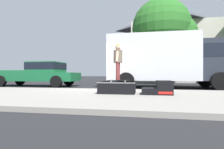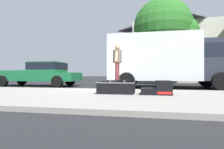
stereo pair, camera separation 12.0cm
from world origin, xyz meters
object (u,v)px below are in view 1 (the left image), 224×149
(kicker_ramp, at_px, (160,89))
(street_tree_main, at_px, (165,30))
(skater_kid, at_px, (118,59))
(skateboard, at_px, (118,80))
(pickup_truck_green, at_px, (39,73))
(skate_box, at_px, (117,87))
(box_truck, at_px, (169,59))

(kicker_ramp, relative_size, street_tree_main, 0.14)
(kicker_ramp, height_order, street_tree_main, street_tree_main)
(skater_kid, bearing_deg, skateboard, 180.00)
(pickup_truck_green, bearing_deg, skate_box, -38.43)
(skateboard, xyz_separation_m, box_truck, (2.29, 4.67, 1.12))
(skater_kid, distance_m, box_truck, 5.21)
(kicker_ramp, relative_size, box_truck, 0.14)
(skater_kid, bearing_deg, pickup_truck_green, 141.74)
(kicker_ramp, distance_m, street_tree_main, 10.43)
(skate_box, relative_size, skateboard, 1.60)
(skateboard, bearing_deg, street_tree_main, 75.06)
(skater_kid, bearing_deg, box_truck, 63.90)
(skateboard, height_order, skater_kid, skater_kid)
(kicker_ramp, xyz_separation_m, pickup_truck_green, (-7.56, 4.84, 0.58))
(box_truck, relative_size, pickup_truck_green, 1.21)
(skateboard, xyz_separation_m, skater_kid, (0.00, 0.00, 0.77))
(pickup_truck_green, bearing_deg, kicker_ramp, -32.64)
(skate_box, relative_size, skater_kid, 0.99)
(kicker_ramp, relative_size, pickup_truck_green, 0.18)
(kicker_ramp, xyz_separation_m, street_tree_main, (1.09, 9.47, 4.22))
(skateboard, xyz_separation_m, street_tree_main, (2.53, 9.46, 3.95))
(kicker_ramp, bearing_deg, skate_box, 179.98)
(box_truck, bearing_deg, street_tree_main, 87.17)
(skate_box, distance_m, skater_kid, 1.02)
(skateboard, height_order, street_tree_main, street_tree_main)
(skater_kid, bearing_deg, skate_box, -159.72)
(box_truck, xyz_separation_m, pickup_truck_green, (-8.42, 0.16, -0.81))
(skater_kid, bearing_deg, street_tree_main, 75.06)
(street_tree_main, bearing_deg, box_truck, -92.83)
(kicker_ramp, distance_m, skateboard, 1.46)
(kicker_ramp, bearing_deg, skater_kid, 179.59)
(kicker_ramp, bearing_deg, street_tree_main, 83.43)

